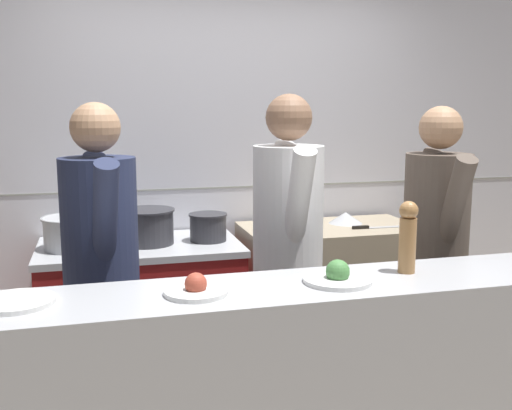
{
  "coord_description": "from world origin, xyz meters",
  "views": [
    {
      "loc": [
        -0.86,
        -2.45,
        1.7
      ],
      "look_at": [
        -0.0,
        0.76,
        1.15
      ],
      "focal_mm": 42.0,
      "sensor_mm": 36.0,
      "label": 1
    }
  ],
  "objects_px": {
    "sauce_pot": "(147,226)",
    "chef_line": "(435,248)",
    "mixing_bowl_steel": "(346,218)",
    "chef_sous": "(288,248)",
    "pepper_mill": "(408,235)",
    "stock_pot": "(73,232)",
    "braising_pot": "(208,226)",
    "chefs_knife": "(373,227)",
    "oven_range": "(142,313)",
    "chef_head_cook": "(101,267)",
    "plated_dish_appetiser": "(196,289)",
    "plated_dish_dessert": "(338,277)",
    "plated_dish_main": "(16,302)"
  },
  "relations": [
    {
      "from": "plated_dish_main",
      "to": "chef_sous",
      "type": "distance_m",
      "value": 1.4
    },
    {
      "from": "chef_sous",
      "to": "mixing_bowl_steel",
      "type": "bearing_deg",
      "value": 55.97
    },
    {
      "from": "plated_dish_dessert",
      "to": "chef_head_cook",
      "type": "bearing_deg",
      "value": 142.82
    },
    {
      "from": "chef_line",
      "to": "chef_head_cook",
      "type": "bearing_deg",
      "value": -172.27
    },
    {
      "from": "oven_range",
      "to": "chef_line",
      "type": "distance_m",
      "value": 1.79
    },
    {
      "from": "plated_dish_main",
      "to": "mixing_bowl_steel",
      "type": "bearing_deg",
      "value": 38.35
    },
    {
      "from": "stock_pot",
      "to": "chef_line",
      "type": "distance_m",
      "value": 2.06
    },
    {
      "from": "chef_line",
      "to": "plated_dish_main",
      "type": "bearing_deg",
      "value": -154.53
    },
    {
      "from": "plated_dish_appetiser",
      "to": "stock_pot",
      "type": "bearing_deg",
      "value": 108.36
    },
    {
      "from": "stock_pot",
      "to": "braising_pot",
      "type": "relative_size",
      "value": 1.47
    },
    {
      "from": "sauce_pot",
      "to": "chef_line",
      "type": "relative_size",
      "value": 0.2
    },
    {
      "from": "chef_head_cook",
      "to": "chef_line",
      "type": "xyz_separation_m",
      "value": [
        1.74,
        -0.03,
        -0.01
      ]
    },
    {
      "from": "plated_dish_main",
      "to": "chef_head_cook",
      "type": "bearing_deg",
      "value": 65.26
    },
    {
      "from": "stock_pot",
      "to": "plated_dish_main",
      "type": "height_order",
      "value": "stock_pot"
    },
    {
      "from": "braising_pot",
      "to": "chef_head_cook",
      "type": "xyz_separation_m",
      "value": [
        -0.65,
        -0.77,
        -0.01
      ]
    },
    {
      "from": "mixing_bowl_steel",
      "to": "chef_head_cook",
      "type": "distance_m",
      "value": 1.83
    },
    {
      "from": "chef_sous",
      "to": "chef_line",
      "type": "bearing_deg",
      "value": 0.56
    },
    {
      "from": "mixing_bowl_steel",
      "to": "plated_dish_main",
      "type": "distance_m",
      "value": 2.43
    },
    {
      "from": "plated_dish_appetiser",
      "to": "chef_head_cook",
      "type": "relative_size",
      "value": 0.14
    },
    {
      "from": "braising_pot",
      "to": "plated_dish_main",
      "type": "height_order",
      "value": "braising_pot"
    },
    {
      "from": "chefs_knife",
      "to": "chef_head_cook",
      "type": "height_order",
      "value": "chef_head_cook"
    },
    {
      "from": "sauce_pot",
      "to": "plated_dish_appetiser",
      "type": "xyz_separation_m",
      "value": [
        0.06,
        -1.48,
        0.05
      ]
    },
    {
      "from": "pepper_mill",
      "to": "sauce_pot",
      "type": "bearing_deg",
      "value": 124.14
    },
    {
      "from": "pepper_mill",
      "to": "oven_range",
      "type": "bearing_deg",
      "value": 125.3
    },
    {
      "from": "pepper_mill",
      "to": "plated_dish_appetiser",
      "type": "bearing_deg",
      "value": -175.95
    },
    {
      "from": "chef_line",
      "to": "mixing_bowl_steel",
      "type": "bearing_deg",
      "value": 106.99
    },
    {
      "from": "stock_pot",
      "to": "plated_dish_main",
      "type": "relative_size",
      "value": 1.3
    },
    {
      "from": "stock_pot",
      "to": "mixing_bowl_steel",
      "type": "xyz_separation_m",
      "value": [
        1.76,
        0.09,
        -0.02
      ]
    },
    {
      "from": "plated_dish_dessert",
      "to": "chef_head_cook",
      "type": "xyz_separation_m",
      "value": [
        -0.9,
        0.69,
        -0.08
      ]
    },
    {
      "from": "oven_range",
      "to": "stock_pot",
      "type": "bearing_deg",
      "value": -177.98
    },
    {
      "from": "plated_dish_appetiser",
      "to": "chefs_knife",
      "type": "bearing_deg",
      "value": 44.49
    },
    {
      "from": "oven_range",
      "to": "mixing_bowl_steel",
      "type": "relative_size",
      "value": 5.3
    },
    {
      "from": "sauce_pot",
      "to": "chefs_knife",
      "type": "xyz_separation_m",
      "value": [
        1.44,
        -0.12,
        -0.06
      ]
    },
    {
      "from": "plated_dish_appetiser",
      "to": "sauce_pot",
      "type": "bearing_deg",
      "value": 92.14
    },
    {
      "from": "braising_pot",
      "to": "pepper_mill",
      "type": "bearing_deg",
      "value": -67.29
    },
    {
      "from": "oven_range",
      "to": "braising_pot",
      "type": "xyz_separation_m",
      "value": [
        0.42,
        -0.02,
        0.53
      ]
    },
    {
      "from": "braising_pot",
      "to": "plated_dish_main",
      "type": "bearing_deg",
      "value": -123.78
    },
    {
      "from": "chef_sous",
      "to": "pepper_mill",
      "type": "bearing_deg",
      "value": -59.77
    },
    {
      "from": "oven_range",
      "to": "braising_pot",
      "type": "relative_size",
      "value": 5.05
    },
    {
      "from": "mixing_bowl_steel",
      "to": "plated_dish_appetiser",
      "type": "bearing_deg",
      "value": -129.3
    },
    {
      "from": "braising_pot",
      "to": "plated_dish_dessert",
      "type": "xyz_separation_m",
      "value": [
        0.25,
        -1.46,
        0.07
      ]
    },
    {
      "from": "chefs_knife",
      "to": "plated_dish_appetiser",
      "type": "distance_m",
      "value": 1.94
    },
    {
      "from": "chef_line",
      "to": "chef_sous",
      "type": "bearing_deg",
      "value": -175.79
    },
    {
      "from": "oven_range",
      "to": "chef_sous",
      "type": "relative_size",
      "value": 0.69
    },
    {
      "from": "plated_dish_main",
      "to": "chef_head_cook",
      "type": "height_order",
      "value": "chef_head_cook"
    },
    {
      "from": "plated_dish_main",
      "to": "chef_sous",
      "type": "relative_size",
      "value": 0.15
    },
    {
      "from": "chefs_knife",
      "to": "chef_sous",
      "type": "distance_m",
      "value": 1.01
    },
    {
      "from": "mixing_bowl_steel",
      "to": "chefs_knife",
      "type": "bearing_deg",
      "value": -62.43
    },
    {
      "from": "plated_dish_dessert",
      "to": "sauce_pot",
      "type": "bearing_deg",
      "value": 113.0
    },
    {
      "from": "stock_pot",
      "to": "chef_head_cook",
      "type": "xyz_separation_m",
      "value": [
        0.15,
        -0.78,
        -0.02
      ]
    }
  ]
}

